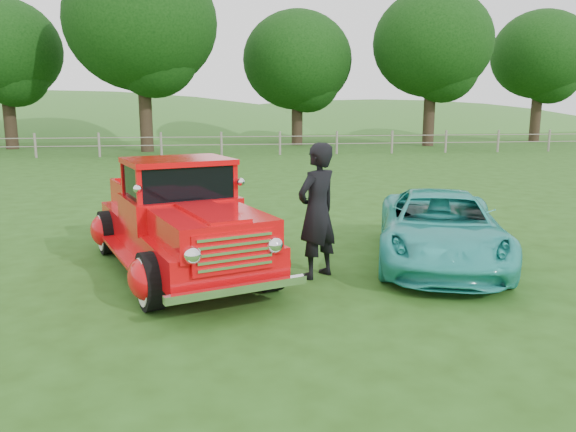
{
  "coord_description": "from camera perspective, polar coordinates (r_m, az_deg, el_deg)",
  "views": [
    {
      "loc": [
        -0.66,
        -6.85,
        2.59
      ],
      "look_at": [
        0.48,
        1.2,
        0.96
      ],
      "focal_mm": 35.0,
      "sensor_mm": 36.0,
      "label": 1
    }
  ],
  "objects": [
    {
      "name": "ground",
      "position": [
        7.35,
        -2.39,
        -9.27
      ],
      "size": [
        140.0,
        140.0,
        0.0
      ],
      "primitive_type": "plane",
      "color": "#234612",
      "rests_on": "ground"
    },
    {
      "name": "distant_hills",
      "position": [
        66.79,
        -10.99,
        4.98
      ],
      "size": [
        116.0,
        60.0,
        18.0
      ],
      "color": "#356826",
      "rests_on": "ground"
    },
    {
      "name": "fence_line",
      "position": [
        28.93,
        -6.78,
        7.31
      ],
      "size": [
        48.0,
        0.12,
        1.2
      ],
      "color": "gray",
      "rests_on": "ground"
    },
    {
      "name": "tree_mid_west",
      "position": [
        36.77,
        -26.94,
        14.76
      ],
      "size": [
        6.4,
        6.4,
        8.46
      ],
      "color": "black",
      "rests_on": "ground"
    },
    {
      "name": "tree_near_west",
      "position": [
        32.3,
        -14.69,
        18.46
      ],
      "size": [
        8.0,
        8.0,
        10.42
      ],
      "color": "black",
      "rests_on": "ground"
    },
    {
      "name": "tree_near_east",
      "position": [
        36.4,
        0.95,
        15.52
      ],
      "size": [
        6.8,
        6.8,
        8.33
      ],
      "color": "black",
      "rests_on": "ground"
    },
    {
      "name": "tree_mid_east",
      "position": [
        36.68,
        14.47,
        16.59
      ],
      "size": [
        7.2,
        7.2,
        9.44
      ],
      "color": "black",
      "rests_on": "ground"
    },
    {
      "name": "tree_far_east",
      "position": [
        43.39,
        24.3,
        14.68
      ],
      "size": [
        6.6,
        6.6,
        8.86
      ],
      "color": "black",
      "rests_on": "ground"
    },
    {
      "name": "red_pickup",
      "position": [
        8.88,
        -11.04,
        -0.52
      ],
      "size": [
        3.36,
        5.28,
        1.78
      ],
      "rotation": [
        0.0,
        0.0,
        0.34
      ],
      "color": "black",
      "rests_on": "ground"
    },
    {
      "name": "teal_sedan",
      "position": [
        9.55,
        15.21,
        -1.19
      ],
      "size": [
        3.14,
        4.58,
        1.16
      ],
      "primitive_type": "imported",
      "rotation": [
        0.0,
        0.0,
        -0.32
      ],
      "color": "teal",
      "rests_on": "ground"
    },
    {
      "name": "man",
      "position": [
        8.37,
        2.97,
        0.51
      ],
      "size": [
        0.89,
        0.83,
        2.04
      ],
      "primitive_type": "imported",
      "rotation": [
        0.0,
        0.0,
        3.78
      ],
      "color": "black",
      "rests_on": "ground"
    }
  ]
}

